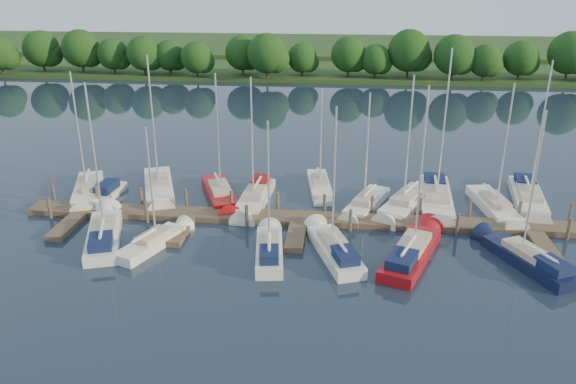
# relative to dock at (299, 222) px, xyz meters

# --- Properties ---
(ground) EXTENTS (260.00, 260.00, 0.00)m
(ground) POSITION_rel_dock_xyz_m (0.00, -7.31, -0.20)
(ground) COLOR #1B2836
(ground) RESTS_ON ground
(dock) EXTENTS (40.00, 6.00, 0.40)m
(dock) POSITION_rel_dock_xyz_m (0.00, 0.00, 0.00)
(dock) COLOR #4E3E2C
(dock) RESTS_ON ground
(mooring_pilings) EXTENTS (38.24, 2.84, 2.00)m
(mooring_pilings) POSITION_rel_dock_xyz_m (0.00, 1.13, 0.40)
(mooring_pilings) COLOR #473D33
(mooring_pilings) RESTS_ON ground
(far_shore) EXTENTS (180.00, 30.00, 0.60)m
(far_shore) POSITION_rel_dock_xyz_m (0.00, 67.69, 0.10)
(far_shore) COLOR #234319
(far_shore) RESTS_ON ground
(distant_hill) EXTENTS (220.00, 40.00, 1.40)m
(distant_hill) POSITION_rel_dock_xyz_m (0.00, 92.69, 0.50)
(distant_hill) COLOR #334C21
(distant_hill) RESTS_ON ground
(treeline) EXTENTS (146.84, 10.04, 8.16)m
(treeline) POSITION_rel_dock_xyz_m (0.68, 54.78, 3.85)
(treeline) COLOR #38281C
(treeline) RESTS_ON ground
(sailboat_n_0) EXTENTS (3.99, 7.97, 10.30)m
(sailboat_n_0) POSITION_rel_dock_xyz_m (-17.25, 3.94, 0.08)
(sailboat_n_0) COLOR white
(sailboat_n_0) RESTS_ON ground
(motorboat) EXTENTS (1.71, 4.99, 1.47)m
(motorboat) POSITION_rel_dock_xyz_m (-15.50, 3.54, 0.12)
(motorboat) COLOR white
(motorboat) RESTS_ON ground
(sailboat_n_2) EXTENTS (4.61, 8.96, 11.38)m
(sailboat_n_2) POSITION_rel_dock_xyz_m (-11.75, 5.12, 0.07)
(sailboat_n_2) COLOR white
(sailboat_n_2) RESTS_ON ground
(sailboat_n_3) EXTENTS (4.26, 7.92, 10.22)m
(sailboat_n_3) POSITION_rel_dock_xyz_m (-6.55, 4.34, 0.07)
(sailboat_n_3) COLOR #9D0E14
(sailboat_n_3) RESTS_ON ground
(sailboat_n_4) EXTENTS (2.32, 7.94, 10.20)m
(sailboat_n_4) POSITION_rel_dock_xyz_m (-3.70, 3.70, 0.13)
(sailboat_n_4) COLOR white
(sailboat_n_4) RESTS_ON ground
(sailboat_n_5) EXTENTS (2.39, 6.85, 8.72)m
(sailboat_n_5) POSITION_rel_dock_xyz_m (1.15, 6.99, 0.07)
(sailboat_n_5) COLOR white
(sailboat_n_5) RESTS_ON ground
(sailboat_n_6) EXTENTS (3.78, 7.10, 9.17)m
(sailboat_n_6) POSITION_rel_dock_xyz_m (4.75, 3.44, 0.07)
(sailboat_n_6) COLOR white
(sailboat_n_6) RESTS_ON ground
(sailboat_n_7) EXTENTS (4.91, 7.94, 10.50)m
(sailboat_n_7) POSITION_rel_dock_xyz_m (7.73, 3.77, 0.08)
(sailboat_n_7) COLOR white
(sailboat_n_7) RESTS_ON ground
(sailboat_n_8) EXTENTS (3.03, 9.79, 12.20)m
(sailboat_n_8) POSITION_rel_dock_xyz_m (10.20, 4.98, 0.11)
(sailboat_n_8) COLOR white
(sailboat_n_8) RESTS_ON ground
(sailboat_n_9) EXTENTS (2.77, 7.88, 10.02)m
(sailboat_n_9) POSITION_rel_dock_xyz_m (14.34, 3.84, 0.08)
(sailboat_n_9) COLOR white
(sailboat_n_9) RESTS_ON ground
(sailboat_n_10) EXTENTS (3.28, 9.07, 11.34)m
(sailboat_n_10) POSITION_rel_dock_xyz_m (17.31, 5.78, 0.12)
(sailboat_n_10) COLOR white
(sailboat_n_10) RESTS_ON ground
(sailboat_s_0) EXTENTS (4.23, 8.48, 10.82)m
(sailboat_s_0) POSITION_rel_dock_xyz_m (-12.73, -3.57, 0.13)
(sailboat_s_0) COLOR white
(sailboat_s_0) RESTS_ON ground
(sailboat_s_1) EXTENTS (3.47, 6.31, 8.30)m
(sailboat_s_1) POSITION_rel_dock_xyz_m (-9.11, -4.23, 0.07)
(sailboat_s_1) COLOR white
(sailboat_s_1) RESTS_ON ground
(sailboat_s_2) EXTENTS (2.34, 6.93, 9.07)m
(sailboat_s_2) POSITION_rel_dock_xyz_m (-1.47, -4.78, 0.14)
(sailboat_s_2) COLOR white
(sailboat_s_2) RESTS_ON ground
(sailboat_s_3) EXTENTS (3.85, 7.58, 9.88)m
(sailboat_s_3) POSITION_rel_dock_xyz_m (2.58, -4.26, 0.14)
(sailboat_s_3) COLOR white
(sailboat_s_3) RESTS_ON ground
(sailboat_s_4) EXTENTS (4.62, 8.67, 11.16)m
(sailboat_s_4) POSITION_rel_dock_xyz_m (7.43, -4.11, 0.13)
(sailboat_s_4) COLOR #9D0E14
(sailboat_s_4) RESTS_ON ground
(sailboat_s_5) EXTENTS (4.63, 7.45, 9.92)m
(sailboat_s_5) POSITION_rel_dock_xyz_m (14.29, -4.33, 0.13)
(sailboat_s_5) COLOR #0F1634
(sailboat_s_5) RESTS_ON ground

